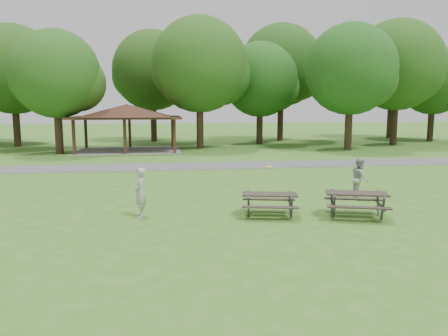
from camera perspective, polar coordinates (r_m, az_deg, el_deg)
ground at (r=12.78m, az=-1.86°, el=-8.41°), size 160.00×160.00×0.00m
asphalt_path at (r=26.46m, az=-5.28°, el=0.24°), size 120.00×3.20×0.02m
pavilion at (r=36.27m, az=-12.58°, el=7.06°), size 8.60×7.01×3.76m
tree_row_c at (r=43.16m, az=-25.71°, el=11.22°), size 8.19×7.80×10.67m
tree_row_d at (r=35.58m, az=-20.97°, el=11.07°), size 6.93×6.60×9.27m
tree_row_e at (r=37.49m, az=-3.06°, el=12.96°), size 8.40×8.00×11.02m
tree_row_f at (r=41.84m, az=4.84°, el=11.15°), size 7.35×7.00×9.55m
tree_row_g at (r=37.63m, az=16.33°, el=11.94°), size 7.77×7.40×10.25m
tree_row_h at (r=43.51m, az=21.78°, el=12.06°), size 8.61×8.20×11.37m
tree_row_i at (r=49.56m, az=25.75°, el=10.00°), size 7.14×6.80×9.52m
tree_deep_b at (r=45.32m, az=-9.18°, el=12.17°), size 8.40×8.00×11.13m
tree_deep_c at (r=46.08m, az=7.60°, el=12.83°), size 8.82×8.40×11.90m
tree_deep_d at (r=52.42m, az=21.20°, el=11.33°), size 8.40×8.00×11.27m
picnic_table_middle at (r=14.57m, az=5.97°, el=-4.04°), size 2.07×1.79×0.78m
picnic_table_far at (r=14.97m, az=16.92°, el=-3.83°), size 2.34×2.08×0.85m
frisbee_in_flight at (r=15.80m, az=5.99°, el=0.15°), size 0.25×0.25×0.02m
frisbee_thrower at (r=14.58m, az=-10.91°, el=-3.18°), size 0.46×0.64×1.63m
frisbee_catcher at (r=17.89m, az=17.32°, el=-1.31°), size 0.82×0.94×1.63m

